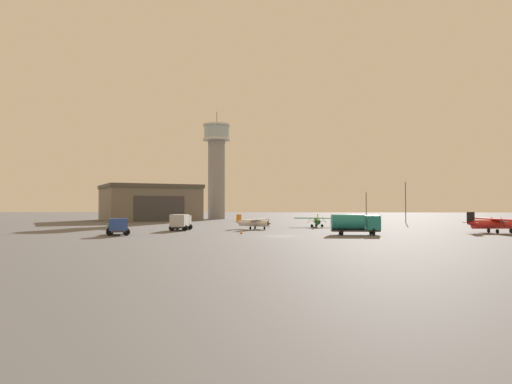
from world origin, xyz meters
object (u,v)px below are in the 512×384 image
(light_post_west, at_px, (366,204))
(light_post_east, at_px, (406,198))
(car_green, at_px, (118,225))
(traffic_cone_near_right, at_px, (241,232))
(airplane_white, at_px, (253,222))
(airplane_red, at_px, (494,223))
(airplane_green, at_px, (317,221))
(traffic_cone_near_left, at_px, (367,229))
(truck_fuel_tanker_teal, at_px, (355,223))
(control_tower, at_px, (217,164))
(truck_box_silver, at_px, (181,221))
(truck_flatbed_blue, at_px, (118,227))

(light_post_west, relative_size, light_post_east, 0.75)
(car_green, bearing_deg, traffic_cone_near_right, 65.12)
(airplane_white, bearing_deg, airplane_red, 9.35)
(airplane_green, bearing_deg, traffic_cone_near_left, -151.74)
(truck_fuel_tanker_teal, xyz_separation_m, traffic_cone_near_left, (3.59, 9.21, -1.33))
(control_tower, distance_m, traffic_cone_near_left, 73.62)
(truck_box_silver, bearing_deg, traffic_cone_near_left, -91.28)
(traffic_cone_near_left, bearing_deg, truck_flatbed_blue, -163.28)
(truck_flatbed_blue, bearing_deg, airplane_white, 111.58)
(control_tower, bearing_deg, truck_fuel_tanker_teal, -68.13)
(traffic_cone_near_left, bearing_deg, airplane_red, -11.68)
(airplane_white, distance_m, traffic_cone_near_right, 12.44)
(truck_fuel_tanker_teal, distance_m, traffic_cone_near_right, 16.58)
(truck_fuel_tanker_teal, relative_size, light_post_east, 0.67)
(car_green, height_order, traffic_cone_near_left, car_green)
(truck_box_silver, xyz_separation_m, traffic_cone_near_left, (30.85, -1.35, -1.19))
(truck_box_silver, height_order, light_post_east, light_post_east)
(car_green, relative_size, light_post_east, 0.41)
(airplane_green, height_order, airplane_white, airplane_green)
(airplane_green, xyz_separation_m, light_post_west, (13.64, 20.71, 3.34))
(truck_box_silver, bearing_deg, light_post_east, -51.93)
(truck_box_silver, distance_m, traffic_cone_near_right, 13.84)
(airplane_green, relative_size, light_post_west, 1.19)
(airplane_white, height_order, truck_flatbed_blue, airplane_white)
(truck_fuel_tanker_teal, bearing_deg, light_post_west, 77.33)
(airplane_green, bearing_deg, airplane_white, 128.60)
(truck_box_silver, bearing_deg, airplane_red, -94.74)
(car_green, bearing_deg, control_tower, 173.63)
(airplane_red, xyz_separation_m, truck_flatbed_blue, (-55.47, -7.37, -0.32))
(control_tower, xyz_separation_m, truck_fuel_tanker_teal, (29.30, -73.01, -15.05))
(airplane_green, distance_m, light_post_east, 33.27)
(truck_fuel_tanker_teal, bearing_deg, traffic_cone_near_right, 173.45)
(truck_box_silver, relative_size, traffic_cone_near_left, 8.17)
(control_tower, distance_m, traffic_cone_near_right, 73.94)
(truck_fuel_tanker_teal, bearing_deg, car_green, 160.49)
(traffic_cone_near_left, bearing_deg, car_green, 173.03)
(airplane_white, relative_size, car_green, 2.04)
(airplane_white, xyz_separation_m, light_post_east, (35.56, 31.81, 4.69))
(airplane_green, bearing_deg, truck_box_silver, 120.06)
(airplane_green, relative_size, traffic_cone_near_right, 13.67)
(light_post_west, distance_m, traffic_cone_near_left, 35.64)
(airplane_white, relative_size, traffic_cone_near_left, 11.92)
(truck_fuel_tanker_teal, xyz_separation_m, light_post_west, (10.40, 43.94, 2.90))
(airplane_red, height_order, traffic_cone_near_right, airplane_red)
(truck_box_silver, height_order, traffic_cone_near_right, truck_box_silver)
(truck_flatbed_blue, bearing_deg, truck_fuel_tanker_teal, 73.15)
(airplane_green, relative_size, light_post_east, 0.89)
(car_green, xyz_separation_m, traffic_cone_near_left, (43.00, -5.26, -0.39))
(light_post_east, xyz_separation_m, traffic_cone_near_right, (-36.74, -44.15, -5.57))
(control_tower, height_order, truck_fuel_tanker_teal, control_tower)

